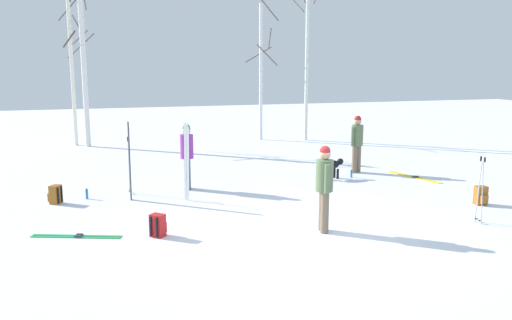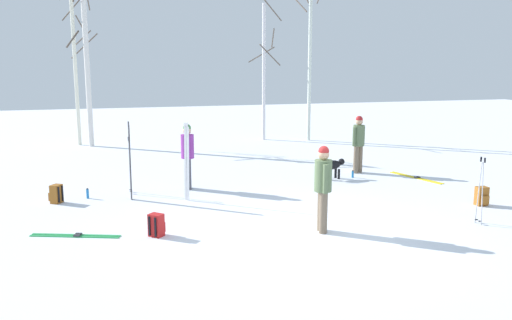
% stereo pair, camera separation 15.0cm
% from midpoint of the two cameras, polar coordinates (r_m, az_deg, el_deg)
% --- Properties ---
extents(ground_plane, '(60.00, 60.00, 0.00)m').
position_cam_midpoint_polar(ground_plane, '(10.64, 5.36, -7.74)').
color(ground_plane, white).
extents(person_0, '(0.34, 0.51, 1.72)m').
position_cam_midpoint_polar(person_0, '(10.52, 7.52, -2.45)').
color(person_0, '#72604C').
rests_on(person_0, ground_plane).
extents(person_1, '(0.48, 0.34, 1.72)m').
position_cam_midpoint_polar(person_1, '(16.31, 11.08, 2.05)').
color(person_1, '#72604C').
rests_on(person_1, ground_plane).
extents(person_2, '(0.34, 0.52, 1.72)m').
position_cam_midpoint_polar(person_2, '(14.07, -6.96, 0.84)').
color(person_2, '#4C4C56').
rests_on(person_2, ground_plane).
extents(dog, '(0.88, 0.35, 0.57)m').
position_cam_midpoint_polar(dog, '(15.42, 8.45, -0.59)').
color(dog, black).
rests_on(dog, ground_plane).
extents(ski_pair_planted_0, '(0.13, 0.13, 1.89)m').
position_cam_midpoint_polar(ski_pair_planted_0, '(12.88, -7.03, -0.25)').
color(ski_pair_planted_0, white).
rests_on(ski_pair_planted_0, ground_plane).
extents(ski_pair_planted_1, '(0.03, 0.16, 1.90)m').
position_cam_midpoint_polar(ski_pair_planted_1, '(13.20, -12.89, -0.14)').
color(ski_pair_planted_1, black).
rests_on(ski_pair_planted_1, ground_plane).
extents(ski_pair_lying_0, '(0.68, 1.86, 0.05)m').
position_cam_midpoint_polar(ski_pair_lying_0, '(16.14, 16.84, -1.80)').
color(ski_pair_lying_0, yellow).
rests_on(ski_pair_lying_0, ground_plane).
extents(ski_pair_lying_1, '(1.70, 0.74, 0.05)m').
position_cam_midpoint_polar(ski_pair_lying_1, '(10.96, -18.20, -7.62)').
color(ski_pair_lying_1, green).
rests_on(ski_pair_lying_1, ground_plane).
extents(ski_poles_0, '(0.07, 0.26, 1.44)m').
position_cam_midpoint_polar(ski_poles_0, '(13.90, -12.94, -0.35)').
color(ski_poles_0, '#B2B2BC').
rests_on(ski_poles_0, ground_plane).
extents(ski_poles_1, '(0.07, 0.21, 1.40)m').
position_cam_midpoint_polar(ski_poles_1, '(11.94, 23.05, -2.80)').
color(ski_poles_1, '#B2B2BC').
rests_on(ski_poles_1, ground_plane).
extents(backpack_0, '(0.34, 0.33, 0.44)m').
position_cam_midpoint_polar(backpack_0, '(13.55, -20.12, -3.41)').
color(backpack_0, '#99591E').
rests_on(backpack_0, ground_plane).
extents(backpack_1, '(0.27, 0.29, 0.44)m').
position_cam_midpoint_polar(backpack_1, '(13.60, 23.10, -3.56)').
color(backpack_1, '#99591E').
rests_on(backpack_1, ground_plane).
extents(backpack_2, '(0.34, 0.35, 0.44)m').
position_cam_midpoint_polar(backpack_2, '(10.54, -10.10, -6.82)').
color(backpack_2, red).
rests_on(backpack_2, ground_plane).
extents(water_bottle_0, '(0.06, 0.06, 0.25)m').
position_cam_midpoint_polar(water_bottle_0, '(13.77, -17.12, -3.42)').
color(water_bottle_0, '#1E72BF').
rests_on(water_bottle_0, ground_plane).
extents(water_bottle_1, '(0.06, 0.06, 0.21)m').
position_cam_midpoint_polar(water_bottle_1, '(15.74, 10.48, -1.49)').
color(water_bottle_1, '#1E72BF').
rests_on(water_bottle_1, ground_plane).
extents(birch_tree_0, '(1.33, 1.58, 6.18)m').
position_cam_midpoint_polar(birch_tree_0, '(22.38, -18.35, 9.77)').
color(birch_tree_0, silver).
rests_on(birch_tree_0, ground_plane).
extents(birch_tree_1, '(0.94, 1.43, 6.32)m').
position_cam_midpoint_polar(birch_tree_1, '(21.92, -17.39, 9.74)').
color(birch_tree_1, silver).
rests_on(birch_tree_1, ground_plane).
extents(birch_tree_2, '(1.17, 1.30, 5.94)m').
position_cam_midpoint_polar(birch_tree_2, '(22.76, 1.08, 9.58)').
color(birch_tree_2, silver).
rests_on(birch_tree_2, ground_plane).
extents(birch_tree_3, '(1.13, 1.11, 6.60)m').
position_cam_midpoint_polar(birch_tree_3, '(22.66, 5.89, 10.72)').
color(birch_tree_3, silver).
rests_on(birch_tree_3, ground_plane).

